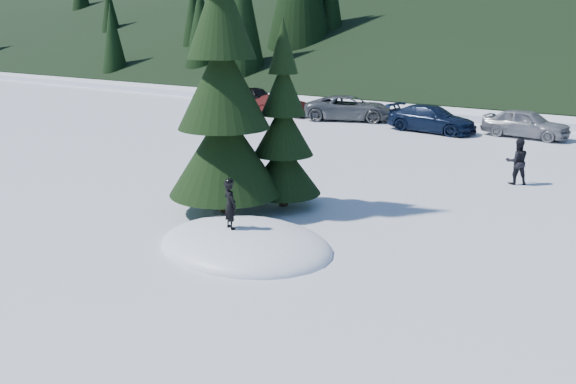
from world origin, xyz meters
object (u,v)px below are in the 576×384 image
Objects in this scene: car_0 at (256,96)px; car_3 at (432,119)px; car_2 at (350,108)px; spruce_short at (283,136)px; adult_0 at (517,162)px; car_4 at (526,123)px; car_1 at (283,105)px; child_skier at (230,205)px; spruce_tall at (223,95)px.

car_3 reaches higher than car_0.
car_0 is at bearing 51.31° from car_2.
spruce_short reaches higher than car_3.
spruce_short reaches higher than adult_0.
spruce_short is 1.33× the size of car_4.
adult_0 is 0.43× the size of car_0.
car_3 is at bearing -85.63° from adult_0.
car_2 reaches higher than car_3.
adult_0 is at bearing -137.12° from car_3.
car_0 is 14.89m from car_3.
adult_0 is (4.93, 6.58, -1.33)m from spruce_short.
spruce_short is 16.22m from car_4.
spruce_short is at bearing -135.79° from car_1.
car_3 is (5.39, -0.98, -0.04)m from car_2.
car_4 is at bearing -111.67° from car_2.
car_1 is at bearing 92.85° from car_3.
spruce_tall is at bearing -26.55° from child_skier.
car_2 is 9.72m from car_4.
spruce_short is at bearing -119.08° from car_0.
child_skier is 20.65m from car_2.
adult_0 is at bearing 53.18° from spruce_short.
car_2 is (-6.74, 15.73, -1.39)m from spruce_short.
child_skier is 0.32× the size of car_0.
spruce_tall is 7.47× the size of child_skier.
car_0 is 0.93× the size of car_1.
car_4 is at bearing -111.34° from adult_0.
car_3 reaches higher than car_1.
car_3 is at bearing -84.55° from car_1.
car_4 is at bearing 77.02° from spruce_tall.
car_2 is 1.11× the size of car_3.
car_2 is at bearing -85.95° from car_0.
child_skier is 22.19m from car_1.
spruce_tall is 3.61m from child_skier.
car_0 is (-20.72, 11.78, -0.17)m from adult_0.
car_2 reaches higher than car_0.
spruce_short is 4.66× the size of child_skier.
car_4 is (-1.95, 9.30, -0.09)m from adult_0.
spruce_tall reaches higher than car_3.
spruce_short is 3.71m from child_skier.
spruce_tall is 16.37m from car_3.
adult_0 is at bearing -99.40° from car_0.
adult_0 is at bearing -150.64° from car_2.
adult_0 is at bearing -110.21° from car_1.
spruce_tall is 2.11m from spruce_short.
car_2 is 1.27× the size of car_4.
car_1 is at bearing 126.25° from spruce_short.
car_3 is (-6.28, 8.17, -0.11)m from adult_0.
child_skier is 0.74× the size of adult_0.
spruce_tall reaches higher than car_1.
spruce_short reaches higher than car_0.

